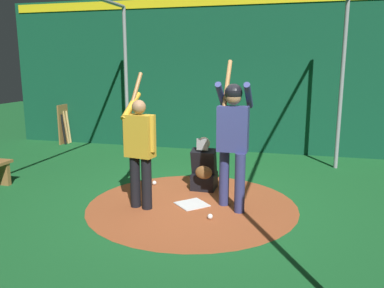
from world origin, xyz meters
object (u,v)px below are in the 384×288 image
object	(u,v)px
visitor	(140,147)
baseball_1	(210,216)
baseball_0	(154,183)
batter	(233,134)
home_plate	(192,204)
catcher	(204,170)
bat_rack	(66,125)

from	to	relation	value
visitor	baseball_1	xyz separation A→B (m)	(0.19, 1.09, -0.89)
baseball_0	visitor	bearing A→B (deg)	10.13
baseball_1	baseball_0	bearing A→B (deg)	-134.77
baseball_0	baseball_1	distance (m)	1.81
batter	visitor	size ratio (longest dim) A/B	1.09
home_plate	batter	distance (m)	1.27
visitor	baseball_0	xyz separation A→B (m)	(-1.08, -0.19, -0.89)
home_plate	baseball_0	xyz separation A→B (m)	(-0.79, -0.90, 0.03)
batter	baseball_0	xyz separation A→B (m)	(-0.77, -1.50, -1.09)
home_plate	visitor	bearing A→B (deg)	-67.77
home_plate	catcher	bearing A→B (deg)	179.36
home_plate	baseball_0	size ratio (longest dim) A/B	5.68
bat_rack	baseball_0	size ratio (longest dim) A/B	14.20
catcher	bat_rack	size ratio (longest dim) A/B	0.87
home_plate	baseball_1	distance (m)	0.62
catcher	bat_rack	xyz separation A→B (m)	(-2.99, -4.54, 0.14)
catcher	home_plate	bearing A→B (deg)	-0.64
visitor	home_plate	bearing A→B (deg)	122.99
batter	baseball_0	size ratio (longest dim) A/B	29.33
catcher	bat_rack	bearing A→B (deg)	-123.36
bat_rack	baseball_0	distance (m)	4.72
home_plate	catcher	size ratio (longest dim) A/B	0.46
bat_rack	batter	bearing A→B (deg)	53.90
batter	home_plate	bearing A→B (deg)	-87.43
visitor	bat_rack	xyz separation A→B (m)	(-4.06, -3.82, -0.44)
batter	baseball_0	bearing A→B (deg)	-117.09
batter	baseball_1	xyz separation A→B (m)	(0.51, -0.21, -1.09)
catcher	visitor	size ratio (longest dim) A/B	0.46
home_plate	batter	world-z (taller)	batter
home_plate	baseball_0	world-z (taller)	baseball_0
baseball_0	catcher	bearing A→B (deg)	89.00
catcher	batter	bearing A→B (deg)	38.13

